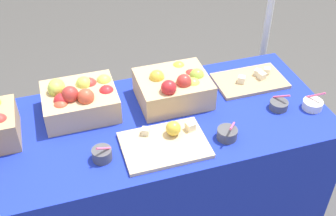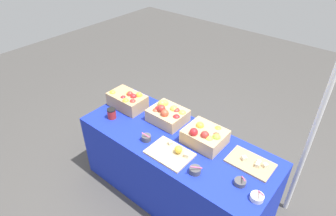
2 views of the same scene
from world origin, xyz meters
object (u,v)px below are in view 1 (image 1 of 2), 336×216
cutting_board_back (250,80)px  sample_bowl_mid (279,105)px  sample_bowl_near (313,104)px  cutting_board_front (166,142)px  apple_crate_right (174,87)px  apple_crate_middle (79,99)px  sample_bowl_extra (102,154)px  sample_bowl_far (227,134)px

cutting_board_back → sample_bowl_mid: sample_bowl_mid is taller
cutting_board_back → sample_bowl_mid: bearing=-82.4°
cutting_board_back → sample_bowl_near: size_ratio=3.75×
cutting_board_front → sample_bowl_near: sample_bowl_near is taller
sample_bowl_near → sample_bowl_mid: sample_bowl_near is taller
apple_crate_right → sample_bowl_near: bearing=-23.3°
apple_crate_middle → cutting_board_back: apple_crate_middle is taller
cutting_board_front → sample_bowl_extra: bearing=-179.3°
sample_bowl_mid → sample_bowl_near: bearing=-16.8°
apple_crate_right → sample_bowl_mid: (0.48, -0.23, -0.06)m
cutting_board_front → sample_bowl_extra: size_ratio=3.79×
cutting_board_back → sample_bowl_far: (-0.30, -0.37, 0.01)m
apple_crate_middle → apple_crate_right: 0.47m
cutting_board_front → sample_bowl_far: sample_bowl_far is taller
cutting_board_back → apple_crate_middle: bearing=179.0°
sample_bowl_mid → sample_bowl_extra: bearing=-174.5°
apple_crate_right → cutting_board_front: apple_crate_right is taller
sample_bowl_near → cutting_board_front: bearing=-177.4°
apple_crate_middle → sample_bowl_far: size_ratio=3.36×
apple_crate_right → cutting_board_front: bearing=-114.3°
apple_crate_right → sample_bowl_mid: 0.53m
apple_crate_right → sample_bowl_mid: apple_crate_right is taller
sample_bowl_near → sample_bowl_extra: 1.07m
sample_bowl_mid → sample_bowl_far: sample_bowl_far is taller
sample_bowl_extra → cutting_board_front: bearing=0.7°
apple_crate_middle → cutting_board_front: apple_crate_middle is taller
sample_bowl_mid → apple_crate_middle: bearing=164.4°
apple_crate_right → cutting_board_back: bearing=3.0°
cutting_board_back → sample_bowl_mid: (0.03, -0.25, 0.01)m
cutting_board_front → sample_bowl_far: bearing=-8.3°
sample_bowl_mid → sample_bowl_far: size_ratio=0.90×
cutting_board_back → sample_bowl_near: 0.36m
cutting_board_front → sample_bowl_far: 0.28m
apple_crate_middle → cutting_board_front: size_ratio=0.92×
apple_crate_middle → cutting_board_back: (0.91, -0.02, -0.07)m
apple_crate_right → cutting_board_front: (-0.14, -0.31, -0.06)m
apple_crate_right → cutting_board_back: apple_crate_right is taller
cutting_board_back → sample_bowl_far: bearing=-128.8°
apple_crate_right → cutting_board_front: 0.35m
apple_crate_right → apple_crate_middle: bearing=175.4°
sample_bowl_far → sample_bowl_near: bearing=8.7°
cutting_board_back → sample_bowl_far: sample_bowl_far is taller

